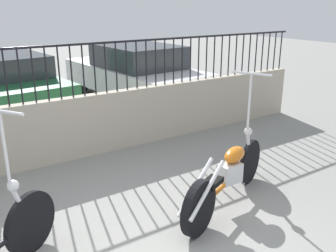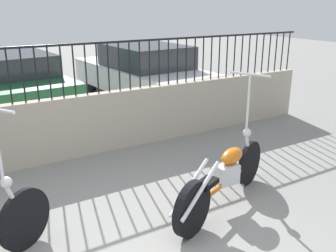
% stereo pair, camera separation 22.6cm
% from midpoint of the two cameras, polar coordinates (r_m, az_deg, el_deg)
% --- Properties ---
extents(low_wall, '(10.47, 0.18, 1.00)m').
position_cam_midpoint_polar(low_wall, '(6.01, -16.67, -0.77)').
color(low_wall, '#B2A893').
rests_on(low_wall, ground_plane).
extents(fence_railing, '(10.47, 0.04, 0.81)m').
position_cam_midpoint_polar(fence_railing, '(5.77, -17.61, 8.99)').
color(fence_railing, black).
rests_on(fence_railing, low_wall).
extents(motorcycle_orange, '(1.96, 0.96, 1.57)m').
position_cam_midpoint_polar(motorcycle_orange, '(4.53, 9.55, -7.98)').
color(motorcycle_orange, black).
rests_on(motorcycle_orange, ground_plane).
extents(car_green, '(2.13, 4.48, 1.37)m').
position_cam_midpoint_polar(car_green, '(8.91, -22.33, 6.06)').
color(car_green, black).
rests_on(car_green, ground_plane).
extents(car_white, '(2.09, 4.55, 1.39)m').
position_cam_midpoint_polar(car_white, '(9.66, -3.20, 8.23)').
color(car_white, black).
rests_on(car_white, ground_plane).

